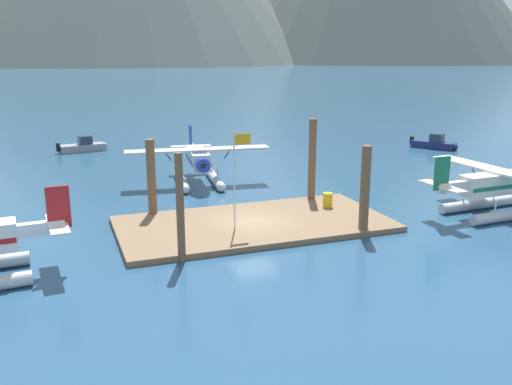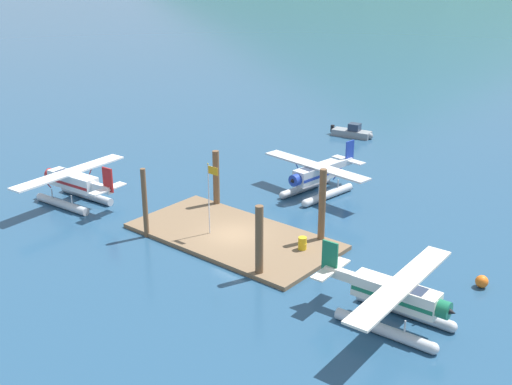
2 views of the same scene
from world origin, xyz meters
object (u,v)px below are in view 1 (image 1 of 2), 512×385
Objects in this scene: seaplane_silver_bow_centre at (198,163)px; boat_navy_open_east at (435,144)px; seaplane_cream_stbd_aft at (496,189)px; boat_grey_open_north at (84,146)px; mooring_buoy at (444,180)px; fuel_drum at (328,200)px; flagpole at (237,168)px.

seaplane_silver_bow_centre is 27.02m from boat_navy_open_east.
seaplane_silver_bow_centre is at bearing 136.68° from seaplane_cream_stbd_aft.
boat_grey_open_north is 1.11× the size of boat_navy_open_east.
boat_grey_open_north is at bearing 112.30° from seaplane_silver_bow_centre.
seaplane_cream_stbd_aft reaches higher than mooring_buoy.
boat_navy_open_east is at bearing 38.47° from fuel_drum.
fuel_drum is (6.49, 2.08, -2.88)m from flagpole.
seaplane_silver_bow_centre is (-16.70, 6.61, 1.19)m from mooring_buoy.
boat_navy_open_east is (33.24, -10.62, 0.00)m from boat_grey_open_north.
seaplane_silver_bow_centre is 1.00× the size of seaplane_cream_stbd_aft.
seaplane_cream_stbd_aft is at bearing -7.04° from flagpole.
seaplane_cream_stbd_aft reaches higher than fuel_drum.
seaplane_cream_stbd_aft is 23.45m from boat_navy_open_east.
seaplane_silver_bow_centre reaches higher than boat_grey_open_north.
boat_grey_open_north is (-23.76, 23.82, 0.10)m from mooring_buoy.
seaplane_silver_bow_centre and seaplane_cream_stbd_aft have the same top height.
mooring_buoy is 7.56m from seaplane_cream_stbd_aft.
seaplane_silver_bow_centre is (-5.57, 9.78, 0.84)m from fuel_drum.
flagpole reaches higher than seaplane_silver_bow_centre.
boat_grey_open_north is (-6.14, 29.08, -3.13)m from flagpole.
fuel_drum is 0.20× the size of boat_navy_open_east.
mooring_buoy is at bearing -125.68° from boat_navy_open_east.
flagpole is 18.67m from mooring_buoy.
boat_grey_open_north is at bearing 124.97° from seaplane_cream_stbd_aft.
fuel_drum is at bearing -60.34° from seaplane_silver_bow_centre.
fuel_drum is 11.29m from seaplane_silver_bow_centre.
mooring_buoy is 33.64m from boat_grey_open_north.
flagpole is at bearing -162.19° from fuel_drum.
boat_navy_open_east is at bearing 54.32° from mooring_buoy.
seaplane_cream_stbd_aft reaches higher than boat_navy_open_east.
boat_navy_open_east is at bearing -17.71° from boat_grey_open_north.
flagpole is at bearing -145.74° from boat_navy_open_east.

